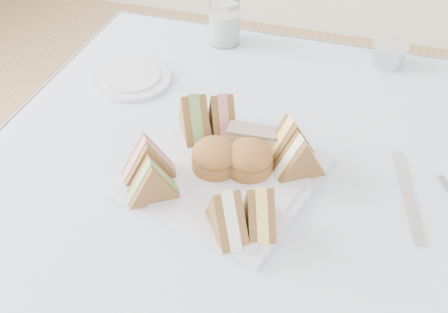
% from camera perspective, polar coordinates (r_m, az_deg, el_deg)
% --- Properties ---
extents(tablecloth, '(1.02, 1.02, 0.01)m').
position_cam_1_polar(tablecloth, '(0.92, 4.60, -3.20)').
color(tablecloth, silver).
rests_on(tablecloth, table).
extents(serving_plate, '(0.34, 0.34, 0.01)m').
position_cam_1_polar(serving_plate, '(0.92, 0.00, -2.09)').
color(serving_plate, silver).
rests_on(serving_plate, tablecloth).
extents(sandwich_fl_a, '(0.10, 0.08, 0.08)m').
position_cam_1_polar(sandwich_fl_a, '(0.90, -7.78, -0.10)').
color(sandwich_fl_a, brown).
rests_on(sandwich_fl_a, serving_plate).
extents(sandwich_fl_b, '(0.09, 0.08, 0.07)m').
position_cam_1_polar(sandwich_fl_b, '(0.86, -7.34, -2.29)').
color(sandwich_fl_b, brown).
rests_on(sandwich_fl_b, serving_plate).
extents(sandwich_fr_a, '(0.07, 0.09, 0.07)m').
position_cam_1_polar(sandwich_fr_a, '(0.82, 3.66, -5.07)').
color(sandwich_fr_a, brown).
rests_on(sandwich_fr_a, serving_plate).
extents(sandwich_fr_b, '(0.08, 0.09, 0.08)m').
position_cam_1_polar(sandwich_fr_b, '(0.80, 0.26, -5.56)').
color(sandwich_fr_b, brown).
rests_on(sandwich_fr_b, serving_plate).
extents(sandwich_bl_a, '(0.08, 0.10, 0.08)m').
position_cam_1_polar(sandwich_bl_a, '(0.98, -3.04, 4.31)').
color(sandwich_bl_a, brown).
rests_on(sandwich_bl_a, serving_plate).
extents(sandwich_bl_b, '(0.08, 0.09, 0.08)m').
position_cam_1_polar(sandwich_bl_b, '(0.99, -0.21, 4.55)').
color(sandwich_bl_b, brown).
rests_on(sandwich_bl_b, serving_plate).
extents(sandwich_br_a, '(0.09, 0.08, 0.08)m').
position_cam_1_polar(sandwich_br_a, '(0.90, 7.73, 0.13)').
color(sandwich_br_a, brown).
rests_on(sandwich_br_a, serving_plate).
extents(sandwich_br_b, '(0.09, 0.08, 0.08)m').
position_cam_1_polar(sandwich_br_b, '(0.94, 6.73, 2.02)').
color(sandwich_br_b, brown).
rests_on(sandwich_br_b, serving_plate).
extents(scone_left, '(0.09, 0.09, 0.05)m').
position_cam_1_polar(scone_left, '(0.91, -0.90, 0.03)').
color(scone_left, brown).
rests_on(scone_left, serving_plate).
extents(scone_right, '(0.08, 0.08, 0.05)m').
position_cam_1_polar(scone_right, '(0.91, 2.58, -0.17)').
color(scone_right, brown).
rests_on(scone_right, serving_plate).
extents(pastry_slice, '(0.09, 0.04, 0.04)m').
position_cam_1_polar(pastry_slice, '(0.96, 2.89, 1.85)').
color(pastry_slice, beige).
rests_on(pastry_slice, serving_plate).
extents(side_plate, '(0.19, 0.19, 0.01)m').
position_cam_1_polar(side_plate, '(1.18, -9.35, 7.74)').
color(side_plate, silver).
rests_on(side_plate, tablecloth).
extents(water_glass, '(0.07, 0.07, 0.10)m').
position_cam_1_polar(water_glass, '(1.28, 0.05, 13.53)').
color(water_glass, white).
rests_on(water_glass, tablecloth).
extents(tea_strainer, '(0.09, 0.09, 0.04)m').
position_cam_1_polar(tea_strainer, '(1.26, 16.41, 9.79)').
color(tea_strainer, silver).
rests_on(tea_strainer, tablecloth).
extents(knife, '(0.06, 0.21, 0.00)m').
position_cam_1_polar(knife, '(0.94, 18.15, -3.76)').
color(knife, silver).
rests_on(knife, tablecloth).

